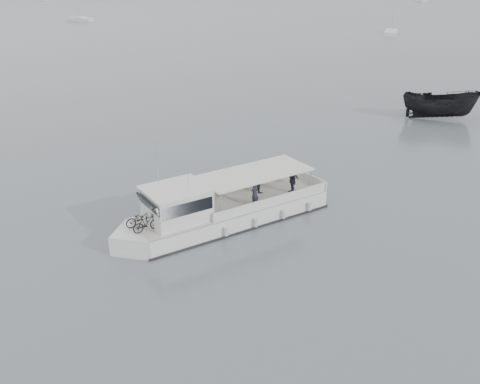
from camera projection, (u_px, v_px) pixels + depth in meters
ground at (223, 231)px, 27.91m from camera, size 1400.00×1400.00×0.00m
tour_boat at (215, 211)px, 28.06m from camera, size 12.46×3.53×5.20m
dark_motorboat at (440, 105)px, 46.70m from camera, size 6.68×5.94×2.52m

